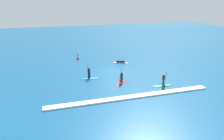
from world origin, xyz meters
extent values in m
plane|color=navy|center=(0.00, 0.00, 0.00)|extent=(120.00, 120.00, 0.00)
ellipsoid|color=white|center=(3.04, 4.64, 0.05)|extent=(2.89, 1.78, 0.11)
cylinder|color=black|center=(2.99, 4.66, 0.27)|extent=(1.56, 0.91, 0.32)
sphere|color=#A37556|center=(3.82, 4.31, 0.29)|extent=(0.31, 0.31, 0.23)
ellipsoid|color=#1E8CD1|center=(-4.00, -1.47, 0.05)|extent=(2.87, 0.69, 0.10)
cylinder|color=black|center=(-3.90, -1.31, 0.54)|extent=(0.20, 0.20, 0.89)
cylinder|color=black|center=(-4.10, -1.63, 0.54)|extent=(0.20, 0.20, 0.89)
cylinder|color=black|center=(-4.00, -1.47, 1.30)|extent=(0.30, 0.30, 0.64)
sphere|color=#A37556|center=(-4.00, -1.47, 1.73)|extent=(0.22, 0.22, 0.21)
cylinder|color=black|center=(-4.14, -1.22, 1.09)|extent=(0.05, 0.31, 1.99)
cube|color=black|center=(-4.14, -1.22, 0.16)|extent=(0.07, 0.20, 0.32)
ellipsoid|color=#23B266|center=(5.41, -6.91, 0.05)|extent=(3.07, 0.92, 0.10)
cylinder|color=#381414|center=(5.29, -7.06, 0.54)|extent=(0.20, 0.20, 0.88)
cylinder|color=#381414|center=(5.53, -6.75, 0.54)|extent=(0.20, 0.20, 0.88)
cylinder|color=#381414|center=(5.41, -6.91, 1.29)|extent=(0.36, 0.36, 0.63)
sphere|color=beige|center=(5.41, -6.91, 1.71)|extent=(0.23, 0.23, 0.21)
cylinder|color=black|center=(5.53, -7.19, 1.21)|extent=(0.10, 0.50, 2.19)
cube|color=black|center=(5.53, -7.19, 0.16)|extent=(0.08, 0.21, 0.32)
ellipsoid|color=red|center=(0.20, -4.32, 0.04)|extent=(2.48, 2.30, 0.07)
cylinder|color=black|center=(0.23, -4.50, 0.51)|extent=(0.23, 0.23, 0.87)
cylinder|color=black|center=(0.16, -4.14, 0.51)|extent=(0.23, 0.23, 0.87)
cylinder|color=black|center=(0.20, -4.32, 1.23)|extent=(0.47, 0.47, 0.57)
sphere|color=beige|center=(0.20, -4.32, 1.62)|extent=(0.28, 0.28, 0.20)
cylinder|color=black|center=(0.13, -4.02, 1.20)|extent=(0.29, 0.32, 2.24)
cube|color=black|center=(0.13, -4.02, 0.13)|extent=(0.18, 0.19, 0.32)
sphere|color=red|center=(-4.43, 9.19, 0.12)|extent=(0.50, 0.50, 0.50)
cylinder|color=red|center=(-4.43, 9.19, 0.57)|extent=(0.13, 0.13, 1.13)
cube|color=white|center=(0.00, -8.97, 0.09)|extent=(20.99, 0.90, 0.18)
camera|label=1|loc=(-8.48, -29.75, 11.65)|focal=32.47mm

